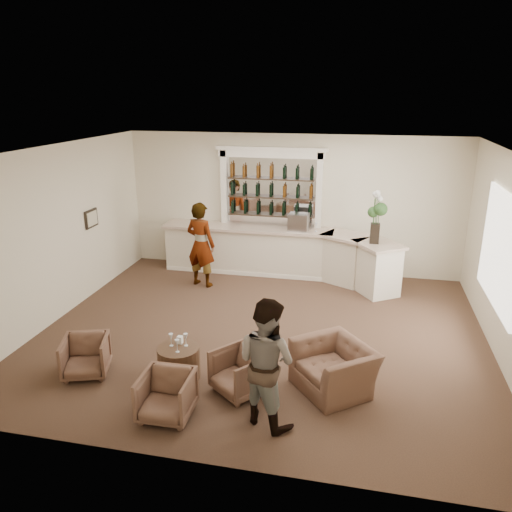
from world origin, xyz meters
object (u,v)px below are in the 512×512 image
at_px(sommelier, 201,245).
at_px(bar_counter, 281,253).
at_px(cocktail_table, 179,362).
at_px(armchair_left, 86,356).
at_px(armchair_right, 240,372).
at_px(espresso_machine, 299,222).
at_px(armchair_center, 166,396).
at_px(flower_vase, 376,214).
at_px(armchair_far, 334,368).
at_px(guest, 266,362).

bearing_deg(sommelier, bar_counter, -133.49).
xyz_separation_m(cocktail_table, armchair_left, (-1.44, -0.25, 0.06)).
relative_size(bar_counter, armchair_right, 7.91).
relative_size(armchair_right, espresso_machine, 1.59).
bearing_deg(armchair_left, armchair_right, -17.75).
bearing_deg(sommelier, cocktail_table, 118.86).
relative_size(cocktail_table, armchair_center, 0.92).
xyz_separation_m(bar_counter, espresso_machine, (0.40, 0.03, 0.77)).
xyz_separation_m(armchair_center, armchair_right, (0.83, 0.78, 0.01)).
xyz_separation_m(cocktail_table, flower_vase, (2.91, 4.13, 1.53)).
bearing_deg(armchair_right, armchair_left, -140.17).
xyz_separation_m(cocktail_table, armchair_center, (0.20, -0.98, 0.07)).
xyz_separation_m(armchair_center, armchair_far, (2.16, 1.15, 0.03)).
xyz_separation_m(guest, armchair_center, (-1.33, -0.21, -0.57)).
xyz_separation_m(sommelier, armchair_left, (-0.57, -4.01, -0.65)).
height_order(sommelier, armchair_far, sommelier).
bearing_deg(armchair_center, espresso_machine, 79.08).
xyz_separation_m(sommelier, armchair_right, (1.89, -3.96, -0.64)).
xyz_separation_m(armchair_left, armchair_right, (2.47, 0.05, 0.02)).
distance_m(bar_counter, armchair_left, 5.47).
xyz_separation_m(bar_counter, armchair_left, (-2.23, -4.99, -0.26)).
relative_size(cocktail_table, armchair_right, 0.90).
bearing_deg(guest, armchair_far, -102.04).
distance_m(armchair_left, espresso_machine, 5.76).
height_order(cocktail_table, armchair_left, armchair_left).
bearing_deg(armchair_center, bar_counter, 82.95).
xyz_separation_m(guest, armchair_left, (-2.97, 0.52, -0.58)).
bearing_deg(cocktail_table, armchair_center, -78.66).
distance_m(guest, armchair_left, 3.07).
height_order(sommelier, armchair_left, sommelier).
bearing_deg(flower_vase, armchair_left, -134.79).
bearing_deg(guest, armchair_center, 38.72).
xyz_separation_m(armchair_far, espresso_machine, (-1.17, 4.61, 0.98)).
height_order(cocktail_table, armchair_far, armchair_far).
height_order(sommelier, armchair_center, sommelier).
relative_size(bar_counter, guest, 3.22).
bearing_deg(armchair_right, espresso_machine, 126.86).
relative_size(sommelier, armchair_left, 2.81).
xyz_separation_m(sommelier, espresso_machine, (2.06, 1.01, 0.38)).
distance_m(sommelier, espresso_machine, 2.32).
relative_size(armchair_far, espresso_machine, 2.41).
distance_m(sommelier, armchair_left, 4.10).
height_order(armchair_left, espresso_machine, espresso_machine).
bearing_deg(armchair_far, sommelier, -177.19).
distance_m(armchair_center, armchair_far, 2.45).
bearing_deg(espresso_machine, armchair_right, -88.95).
relative_size(armchair_left, flower_vase, 0.61).
distance_m(bar_counter, guest, 5.57).
height_order(guest, espresso_machine, guest).
xyz_separation_m(guest, armchair_right, (-0.50, 0.57, -0.56)).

